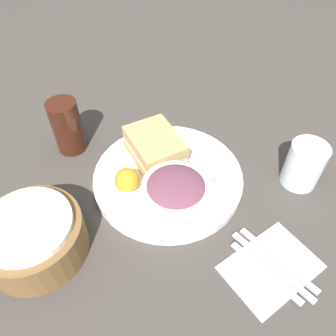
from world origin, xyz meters
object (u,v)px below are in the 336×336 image
Objects in this scene: plate at (168,177)px; water_glass at (304,165)px; sandwich at (155,148)px; salad_bowl at (176,192)px; spoon at (266,272)px; fork at (278,259)px; drink_glass at (67,127)px; knife at (272,266)px; bread_basket at (33,237)px; dressing_cup at (205,175)px.

water_glass is (-0.16, -0.23, 0.04)m from plate.
sandwich is 1.07× the size of salad_bowl.
plate is 2.16× the size of spoon.
drink_glass is at bearing -166.97° from fork.
water_glass is (-0.22, -0.23, -0.00)m from sandwich.
drink_glass is 1.29× the size of water_glass.
sandwich is 0.34m from fork.
fork is 0.02m from knife.
sandwich reaches higher than spoon.
bread_basket is (-0.22, 0.16, -0.02)m from drink_glass.
knife is (-0.27, -0.03, -0.00)m from plate.
sandwich is 2.74× the size of dressing_cup.
sandwich is at bearing 22.66° from dressing_cup.
dressing_cup is 0.39× the size of drink_glass.
water_glass is at bearing -136.83° from drink_glass.
knife is (-0.20, -0.07, -0.05)m from salad_bowl.
drink_glass is at bearing 33.02° from dressing_cup.
dressing_cup is (-0.06, -0.05, 0.03)m from plate.
spoon is at bearing 116.83° from water_glass.
sandwich is 1.08× the size of drink_glass.
spoon is at bearing -90.00° from knife.
bread_basket is at bearing 100.70° from sandwich.
fork is at bearing -157.23° from salad_bowl.
sandwich is 0.13m from dressing_cup.
drink_glass is 0.28m from bread_basket.
water_glass reaches higher than spoon.
drink_glass is at bearing -168.90° from knife.
bread_basket is at bearing -137.07° from knife.
salad_bowl is 0.88× the size of spoon.
plate is at bearing 42.91° from dressing_cup.
dressing_cup reaches higher than knife.
drink_glass is 0.52m from spoon.
dressing_cup is at bearing -146.98° from drink_glass.
spoon is at bearing -166.77° from salad_bowl.
salad_bowl is at bearing -162.11° from drink_glass.
spoon is at bearing 169.90° from dressing_cup.
salad_bowl is 0.72× the size of bread_basket.
bread_basket is (0.07, 0.26, -0.01)m from salad_bowl.
knife is (-0.27, -0.33, -0.04)m from bread_basket.
drink_glass reaches higher than sandwich.
sandwich is 0.30m from bread_basket.
salad_bowl reaches higher than spoon.
sandwich is 0.14m from salad_bowl.
salad_bowl is at bearing 70.90° from water_glass.
knife is at bearing -130.21° from bread_basket.
knife is at bearing -173.14° from plate.
spoon is at bearing -132.03° from bread_basket.
salad_bowl is 0.21m from spoon.
fork is (-0.49, -0.18, -0.06)m from drink_glass.
drink_glass is at bearing 39.17° from sandwich.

